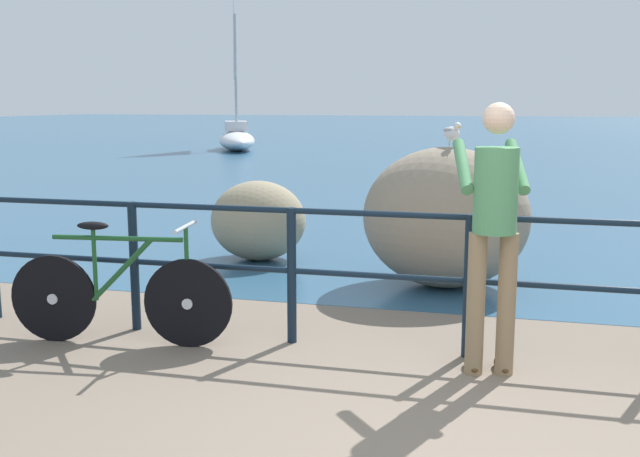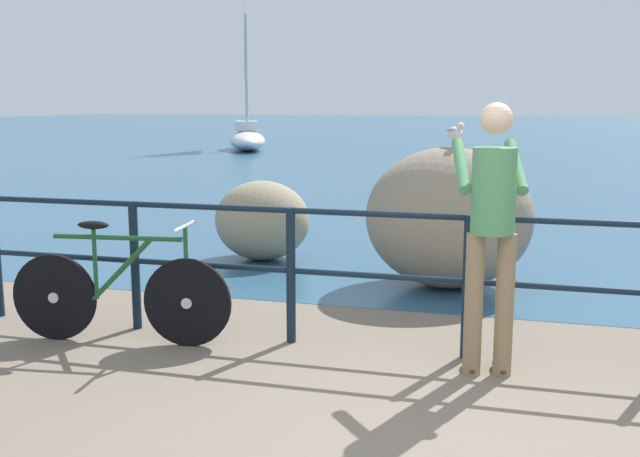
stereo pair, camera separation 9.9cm
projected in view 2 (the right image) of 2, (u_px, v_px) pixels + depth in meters
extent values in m
cube|color=#756656|center=(511.00, 162.00, 22.58)|extent=(120.00, 120.00, 0.10)
cube|color=#2D5675|center=(519.00, 129.00, 48.95)|extent=(120.00, 90.00, 0.01)
cylinder|color=black|center=(135.00, 266.00, 5.79)|extent=(0.07, 0.07, 1.02)
cylinder|color=black|center=(291.00, 276.00, 5.46)|extent=(0.07, 0.07, 1.02)
cylinder|color=black|center=(467.00, 287.00, 5.12)|extent=(0.07, 0.07, 1.02)
cylinder|color=black|center=(470.00, 218.00, 5.04)|extent=(7.72, 0.04, 0.04)
cylinder|color=black|center=(467.00, 282.00, 5.11)|extent=(7.72, 0.04, 0.04)
cylinder|color=black|center=(55.00, 297.00, 5.55)|extent=(0.66, 0.11, 0.66)
cylinder|color=#B7BCC6|center=(55.00, 297.00, 5.55)|extent=(0.09, 0.07, 0.08)
cylinder|color=black|center=(187.00, 303.00, 5.40)|extent=(0.66, 0.11, 0.66)
cylinder|color=#B7BCC6|center=(187.00, 303.00, 5.40)|extent=(0.09, 0.07, 0.08)
cylinder|color=#194C23|center=(117.00, 238.00, 5.39)|extent=(0.99, 0.15, 0.04)
cylinder|color=#194C23|center=(122.00, 269.00, 5.43)|extent=(0.50, 0.10, 0.50)
cylinder|color=#194C23|center=(95.00, 264.00, 5.46)|extent=(0.03, 0.03, 0.53)
ellipsoid|color=black|center=(93.00, 225.00, 5.41)|extent=(0.25, 0.13, 0.06)
cylinder|color=#194C23|center=(186.00, 265.00, 5.35)|extent=(0.03, 0.03, 0.57)
cylinder|color=#B7BCC6|center=(185.00, 226.00, 5.30)|extent=(0.09, 0.48, 0.03)
cylinder|color=#8C7251|center=(474.00, 305.00, 4.80)|extent=(0.12, 0.12, 0.95)
ellipsoid|color=#513319|center=(470.00, 365.00, 4.94)|extent=(0.15, 0.27, 0.08)
cylinder|color=#8C7251|center=(505.00, 305.00, 4.79)|extent=(0.12, 0.12, 0.95)
ellipsoid|color=#513319|center=(500.00, 366.00, 4.92)|extent=(0.15, 0.27, 0.08)
cylinder|color=#4C8C59|center=(494.00, 191.00, 4.67)|extent=(0.28, 0.28, 0.55)
sphere|color=beige|center=(497.00, 118.00, 4.59)|extent=(0.20, 0.20, 0.20)
cylinder|color=#4C8C59|center=(461.00, 166.00, 4.89)|extent=(0.18, 0.52, 0.34)
cylinder|color=#4C8C59|center=(516.00, 166.00, 4.87)|extent=(0.18, 0.52, 0.34)
ellipsoid|color=gray|center=(448.00, 218.00, 7.08)|extent=(1.60, 1.31, 1.36)
ellipsoid|color=gray|center=(262.00, 220.00, 8.37)|extent=(1.09, 0.97, 0.90)
cylinder|color=gold|center=(457.00, 143.00, 7.05)|extent=(0.01, 0.01, 0.06)
cylinder|color=gold|center=(452.00, 143.00, 7.04)|extent=(0.01, 0.01, 0.06)
ellipsoid|color=white|center=(455.00, 133.00, 7.03)|extent=(0.22, 0.28, 0.13)
ellipsoid|color=#9E9EA3|center=(454.00, 130.00, 7.04)|extent=(0.22, 0.27, 0.06)
sphere|color=white|center=(460.00, 126.00, 6.90)|extent=(0.08, 0.08, 0.08)
cone|color=gold|center=(462.00, 127.00, 6.85)|extent=(0.05, 0.06, 0.02)
ellipsoid|color=white|center=(247.00, 140.00, 27.50)|extent=(2.95, 4.55, 0.70)
cube|color=silver|center=(247.00, 126.00, 27.70)|extent=(1.25, 1.51, 0.36)
cylinder|color=#B2B2B7|center=(246.00, 73.00, 26.89)|extent=(0.10, 0.10, 4.20)
pyramid|color=white|center=(245.00, 31.00, 27.35)|extent=(0.69, 1.49, 3.57)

